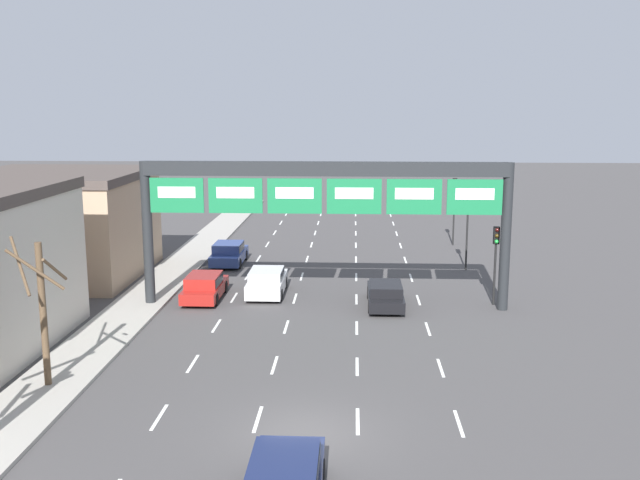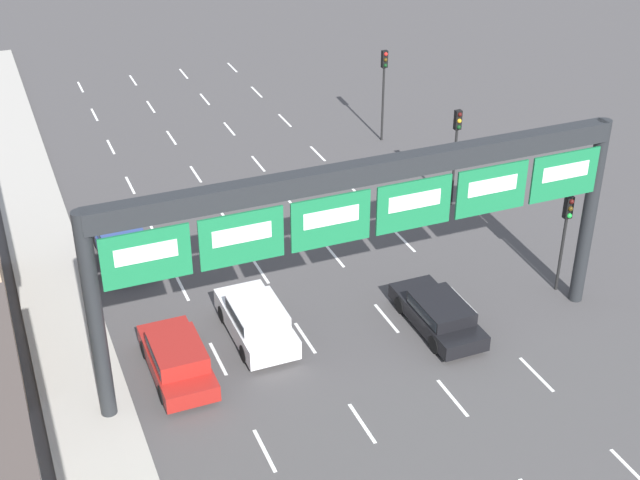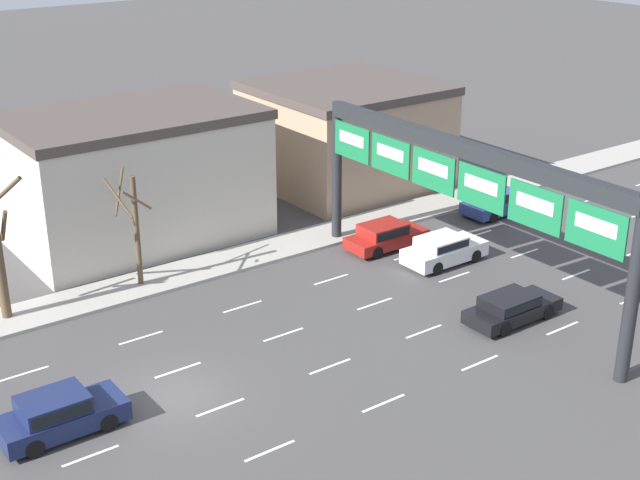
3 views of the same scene
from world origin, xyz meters
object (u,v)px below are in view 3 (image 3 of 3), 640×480
Objects in this scene: car_white at (443,249)px; car_black at (511,307)px; car_blue at (497,201)px; tree_bare_closest at (134,225)px; sign_gantry at (462,176)px; car_red at (385,235)px; traffic_light_mid_block at (637,302)px; car_navy at (59,413)px.

car_white is 6.69m from car_black.
car_black is (9.77, -9.44, -0.10)m from car_blue.
car_blue is at bearing 81.78° from tree_bare_closest.
sign_gantry reaches higher than car_red.
sign_gantry reaches higher than traffic_light_mid_block.
car_red is 9.63m from car_black.
sign_gantry is 3.37× the size of tree_bare_closest.
car_black is (3.13, 0.35, -5.23)m from sign_gantry.
car_blue is 0.79× the size of tree_bare_closest.
car_black is (9.59, -0.91, -0.06)m from car_red.
car_blue is 13.59m from car_black.
car_black is 1.10× the size of traffic_light_mid_block.
traffic_light_mid_block reaches higher than car_white.
traffic_light_mid_block is at bearing 33.26° from tree_bare_closest.
car_navy is at bearing -100.03° from car_black.
car_navy reaches higher than car_blue.
car_blue is 0.97× the size of car_black.
tree_bare_closest is (-18.44, -12.09, 0.19)m from traffic_light_mid_block.
car_white is at bearing 19.01° from car_red.
traffic_light_mid_block reaches higher than car_red.
car_navy is 0.99× the size of car_red.
car_blue reaches higher than car_red.
sign_gantry is 4.26× the size of car_blue.
car_navy is 0.97× the size of car_black.
traffic_light_mid_block reaches higher than car_blue.
car_black is (3.36, 19.00, -0.13)m from car_navy.
car_blue is 17.92m from traffic_light_mid_block.
tree_bare_closest reaches higher than car_blue.
tree_bare_closest is at bearing -115.36° from car_white.
tree_bare_closest reaches higher than car_white.
car_red is at bearing 168.97° from sign_gantry.
sign_gantry is 4.52× the size of traffic_light_mid_block.
tree_bare_closest is (-3.03, -20.98, 2.38)m from car_blue.
traffic_light_mid_block is at bearing -6.96° from car_white.
car_blue reaches higher than car_black.
sign_gantry is 8.36m from car_red.
car_black is at bearing 42.04° from tree_bare_closest.
car_red is at bearing 107.36° from car_navy.
sign_gantry is at bearing -11.03° from car_red.
car_blue is at bearing 150.01° from traffic_light_mid_block.
sign_gantry is 4.26× the size of car_navy.
sign_gantry reaches higher than car_navy.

